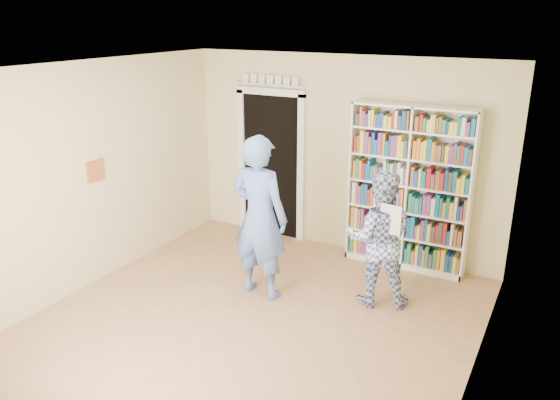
% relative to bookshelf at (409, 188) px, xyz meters
% --- Properties ---
extents(floor, '(5.00, 5.00, 0.00)m').
position_rel_bookshelf_xyz_m(floor, '(-1.01, -2.34, -1.08)').
color(floor, '#996C4A').
rests_on(floor, ground).
extents(ceiling, '(5.00, 5.00, 0.00)m').
position_rel_bookshelf_xyz_m(ceiling, '(-1.01, -2.34, 1.62)').
color(ceiling, white).
rests_on(ceiling, wall_back).
extents(wall_back, '(4.50, 0.00, 4.50)m').
position_rel_bookshelf_xyz_m(wall_back, '(-1.01, 0.16, 0.27)').
color(wall_back, beige).
rests_on(wall_back, floor).
extents(wall_left, '(0.00, 5.00, 5.00)m').
position_rel_bookshelf_xyz_m(wall_left, '(-3.26, -2.34, 0.27)').
color(wall_left, beige).
rests_on(wall_left, floor).
extents(wall_right, '(0.00, 5.00, 5.00)m').
position_rel_bookshelf_xyz_m(wall_right, '(1.24, -2.34, 0.27)').
color(wall_right, beige).
rests_on(wall_right, floor).
extents(bookshelf, '(1.56, 0.29, 2.14)m').
position_rel_bookshelf_xyz_m(bookshelf, '(0.00, 0.00, 0.00)').
color(bookshelf, white).
rests_on(bookshelf, floor).
extents(doorway, '(1.10, 0.08, 2.43)m').
position_rel_bookshelf_xyz_m(doorway, '(-2.11, 0.13, 0.10)').
color(doorway, black).
rests_on(doorway, floor).
extents(wall_art, '(0.03, 0.25, 0.25)m').
position_rel_bookshelf_xyz_m(wall_art, '(-3.24, -2.14, 0.32)').
color(wall_art, maroon).
rests_on(wall_art, wall_left).
extents(man_blue, '(0.72, 0.49, 1.94)m').
position_rel_bookshelf_xyz_m(man_blue, '(-1.28, -1.59, -0.11)').
color(man_blue, '#5979C6').
rests_on(man_blue, floor).
extents(man_plaid, '(0.93, 0.83, 1.58)m').
position_rel_bookshelf_xyz_m(man_plaid, '(-0.00, -1.11, -0.29)').
color(man_plaid, '#32489B').
rests_on(man_plaid, floor).
extents(paper_sheet, '(0.23, 0.03, 0.33)m').
position_rel_bookshelf_xyz_m(paper_sheet, '(0.17, -1.28, 0.03)').
color(paper_sheet, white).
rests_on(paper_sheet, man_plaid).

